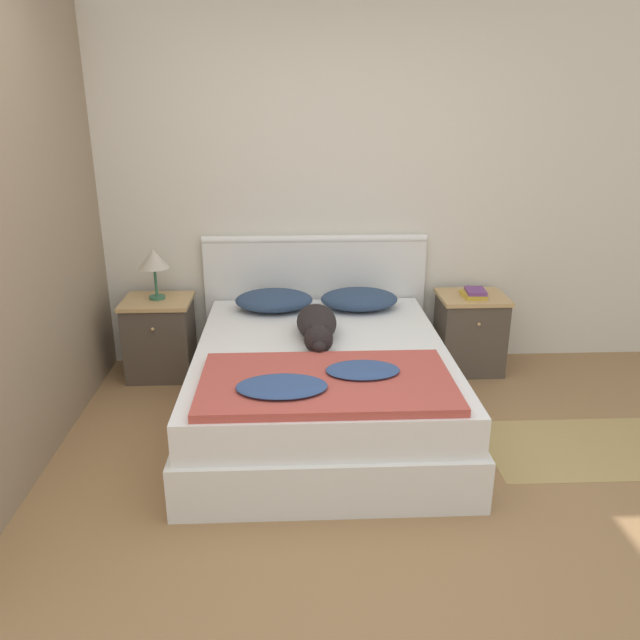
# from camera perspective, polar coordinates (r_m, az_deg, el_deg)

# --- Properties ---
(ground_plane) EXTENTS (16.00, 16.00, 0.00)m
(ground_plane) POSITION_cam_1_polar(r_m,az_deg,el_deg) (2.99, -0.89, -19.31)
(ground_plane) COLOR #997047
(wall_back) EXTENTS (9.00, 0.06, 2.55)m
(wall_back) POSITION_cam_1_polar(r_m,az_deg,el_deg) (4.50, -1.81, 11.82)
(wall_back) COLOR silver
(wall_back) RESTS_ON ground_plane
(wall_side_left) EXTENTS (0.06, 3.10, 2.55)m
(wall_side_left) POSITION_cam_1_polar(r_m,az_deg,el_deg) (3.70, -24.73, 8.40)
(wall_side_left) COLOR gray
(wall_side_left) RESTS_ON ground_plane
(bed) EXTENTS (1.53, 1.91, 0.50)m
(bed) POSITION_cam_1_polar(r_m,az_deg,el_deg) (3.78, 0.13, -6.02)
(bed) COLOR white
(bed) RESTS_ON ground_plane
(headboard) EXTENTS (1.61, 0.06, 0.96)m
(headboard) POSITION_cam_1_polar(r_m,az_deg,el_deg) (4.60, -0.44, 2.13)
(headboard) COLOR white
(headboard) RESTS_ON ground_plane
(nightstand_left) EXTENTS (0.47, 0.42, 0.57)m
(nightstand_left) POSITION_cam_1_polar(r_m,az_deg,el_deg) (4.56, -14.41, -1.55)
(nightstand_left) COLOR #4C4238
(nightstand_left) RESTS_ON ground_plane
(nightstand_right) EXTENTS (0.47, 0.42, 0.57)m
(nightstand_right) POSITION_cam_1_polar(r_m,az_deg,el_deg) (4.64, 13.52, -1.12)
(nightstand_right) COLOR #4C4238
(nightstand_right) RESTS_ON ground_plane
(pillow_left) EXTENTS (0.53, 0.39, 0.13)m
(pillow_left) POSITION_cam_1_polar(r_m,az_deg,el_deg) (4.32, -4.23, 1.82)
(pillow_left) COLOR navy
(pillow_left) RESTS_ON bed
(pillow_right) EXTENTS (0.53, 0.39, 0.13)m
(pillow_right) POSITION_cam_1_polar(r_m,az_deg,el_deg) (4.35, 3.60, 1.92)
(pillow_right) COLOR navy
(pillow_right) RESTS_ON bed
(quilt) EXTENTS (1.28, 0.73, 0.08)m
(quilt) POSITION_cam_1_polar(r_m,az_deg,el_deg) (3.17, 0.42, -5.69)
(quilt) COLOR #BC4C42
(quilt) RESTS_ON bed
(dog) EXTENTS (0.24, 0.73, 0.18)m
(dog) POSITION_cam_1_polar(r_m,az_deg,el_deg) (3.79, -0.27, -0.47)
(dog) COLOR black
(dog) RESTS_ON bed
(book_stack) EXTENTS (0.17, 0.20, 0.05)m
(book_stack) POSITION_cam_1_polar(r_m,az_deg,el_deg) (4.51, 13.92, 2.39)
(book_stack) COLOR gold
(book_stack) RESTS_ON nightstand_right
(table_lamp) EXTENTS (0.21, 0.21, 0.35)m
(table_lamp) POSITION_cam_1_polar(r_m,az_deg,el_deg) (4.42, -14.95, 5.27)
(table_lamp) COLOR #336B4C
(table_lamp) RESTS_ON nightstand_left
(rug) EXTENTS (1.09, 0.67, 0.00)m
(rug) POSITION_cam_1_polar(r_m,az_deg,el_deg) (3.92, 22.81, -10.74)
(rug) COLOR tan
(rug) RESTS_ON ground_plane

